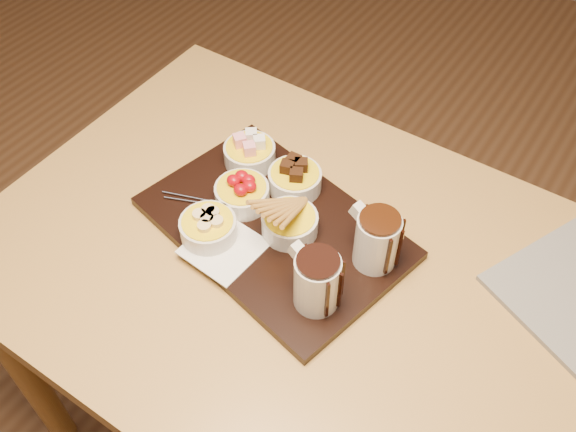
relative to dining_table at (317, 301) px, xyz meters
The scene contains 11 objects.
dining_table is the anchor object (origin of this frame).
serving_board 0.16m from the dining_table, 165.89° to the left, with size 0.46×0.30×0.02m, color black.
napkin 0.20m from the dining_table, 157.13° to the right, with size 0.12×0.12×0.00m, color white.
bowl_marshmallows 0.31m from the dining_table, 151.02° to the left, with size 0.10×0.10×0.04m, color silver.
bowl_cake 0.23m from the dining_table, 136.56° to the left, with size 0.10×0.10×0.04m, color silver.
bowl_strawberries 0.24m from the dining_table, 167.95° to the left, with size 0.10×0.10×0.04m, color silver.
bowl_biscotti 0.16m from the dining_table, 158.77° to the left, with size 0.10×0.10×0.04m, color silver.
bowl_bananas 0.24m from the dining_table, 163.77° to the right, with size 0.10×0.10×0.04m, color silver.
pitcher_dark_chocolate 0.18m from the dining_table, 61.95° to the right, with size 0.07×0.07×0.10m, color silver.
pitcher_milk_chocolate 0.19m from the dining_table, 38.40° to the left, with size 0.07×0.07×0.10m, color silver.
fondue_skewers 0.24m from the dining_table, behind, with size 0.26×0.03×0.01m, color silver, non-canonical shape.
Camera 1 is at (0.32, -0.57, 1.65)m, focal length 40.00 mm.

